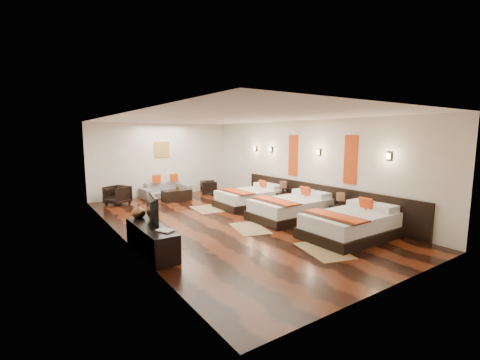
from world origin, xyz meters
TOP-DOWN VIEW (x-y plane):
  - floor at (0.00, 0.00)m, footprint 5.50×9.50m
  - ceiling at (0.00, 0.00)m, footprint 5.50×9.50m
  - back_wall at (0.00, 4.75)m, footprint 5.50×0.01m
  - left_wall at (-2.75, 0.00)m, footprint 0.01×9.50m
  - right_wall at (2.75, 0.00)m, footprint 0.01×9.50m
  - headboard_panel at (2.71, -0.80)m, footprint 0.08×6.60m
  - bed_near at (1.70, -2.80)m, footprint 2.29×1.44m
  - bed_mid at (1.70, -0.81)m, footprint 2.30×1.45m
  - bed_far at (1.70, 1.16)m, footprint 2.20×1.38m
  - nightstand_a at (2.44, -1.86)m, footprint 0.42×0.42m
  - nightstand_b at (2.44, 0.43)m, footprint 0.44×0.44m
  - jute_mat_near at (0.44, -3.08)m, footprint 1.04×1.36m
  - jute_mat_mid at (0.12, -0.94)m, footprint 1.02×1.35m
  - jute_mat_far at (0.24, 1.58)m, footprint 0.88×1.28m
  - tv_console at (-2.50, -1.20)m, footprint 0.50×1.80m
  - tv at (-2.45, -0.92)m, footprint 0.32×1.01m
  - book at (-2.50, -1.75)m, footprint 0.34×0.38m
  - figurine at (-2.50, -0.42)m, footprint 0.38×0.38m
  - sofa at (-0.01, 4.42)m, footprint 1.97×0.95m
  - armchair_left at (-1.92, 3.95)m, footprint 0.93×0.92m
  - armchair_right at (1.60, 3.93)m, footprint 0.75×0.74m
  - coffee_table at (-0.01, 3.37)m, footprint 1.00×0.50m
  - table_plant at (0.06, 3.42)m, footprint 0.25×0.22m
  - orange_panel_a at (2.73, -1.90)m, footprint 0.04×0.40m
  - orange_panel_b at (2.73, 0.30)m, footprint 0.04×0.40m
  - sconce_near at (2.70, -3.00)m, footprint 0.07×0.12m
  - sconce_mid at (2.70, -0.80)m, footprint 0.07×0.12m
  - sconce_far at (2.70, 1.40)m, footprint 0.07×0.12m
  - sconce_lounge at (2.70, 2.30)m, footprint 0.07×0.12m
  - gold_artwork at (0.00, 4.73)m, footprint 0.60×0.04m

SIDE VIEW (x-z plane):
  - floor at x=0.00m, z-range -0.01..0.01m
  - jute_mat_near at x=0.44m, z-range 0.00..0.01m
  - jute_mat_mid at x=0.12m, z-range 0.00..0.01m
  - jute_mat_far at x=0.24m, z-range 0.00..0.01m
  - coffee_table at x=-0.01m, z-range 0.00..0.40m
  - armchair_right at x=1.60m, z-range 0.00..0.54m
  - tv_console at x=-2.50m, z-range 0.00..0.55m
  - sofa at x=-0.01m, z-range 0.00..0.55m
  - bed_far at x=1.70m, z-range -0.13..0.71m
  - nightstand_a at x=2.44m, z-range -0.12..0.70m
  - bed_near at x=1.70m, z-range -0.14..0.74m
  - bed_mid at x=1.70m, z-range -0.14..0.74m
  - nightstand_b at x=2.44m, z-range -0.13..0.73m
  - armchair_left at x=-1.92m, z-range 0.00..0.64m
  - headboard_panel at x=2.71m, z-range 0.00..0.90m
  - table_plant at x=0.06m, z-range 0.40..0.65m
  - book at x=-2.50m, z-range 0.55..0.58m
  - figurine at x=-2.50m, z-range 0.55..0.86m
  - tv at x=-2.45m, z-range 0.55..1.13m
  - back_wall at x=0.00m, z-range 0.00..2.80m
  - left_wall at x=-2.75m, z-range 0.00..2.80m
  - right_wall at x=2.75m, z-range 0.00..2.80m
  - orange_panel_a at x=2.73m, z-range 1.05..2.35m
  - orange_panel_b at x=2.73m, z-range 1.05..2.35m
  - gold_artwork at x=0.00m, z-range 1.50..2.10m
  - sconce_near at x=2.70m, z-range 1.76..1.94m
  - sconce_mid at x=2.70m, z-range 1.76..1.94m
  - sconce_far at x=2.70m, z-range 1.76..1.94m
  - sconce_lounge at x=2.70m, z-range 1.76..1.94m
  - ceiling at x=0.00m, z-range 2.79..2.80m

